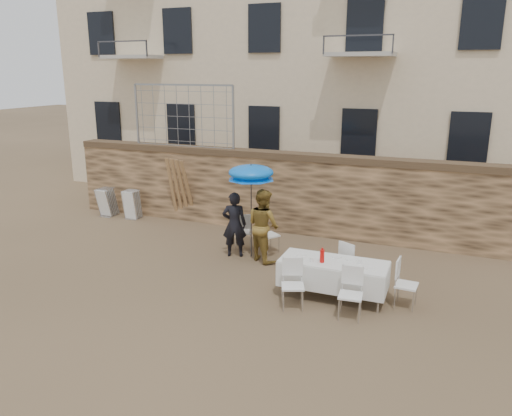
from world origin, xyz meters
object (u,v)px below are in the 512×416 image
at_px(banquet_table, 334,263).
at_px(chair_stack_left, 111,200).
at_px(table_chair_front_left, 293,285).
at_px(couple_chair_right, 269,234).
at_px(couple_chair_left, 243,231).
at_px(soda_bottle, 322,256).
at_px(table_chair_side, 407,284).
at_px(man_suit, 234,224).
at_px(umbrella, 251,175).
at_px(chair_stack_right, 135,203).
at_px(table_chair_front_right, 351,294).
at_px(table_chair_back, 351,262).
at_px(woman_dress, 263,225).

bearing_deg(banquet_table, chair_stack_left, 157.29).
bearing_deg(table_chair_front_left, couple_chair_right, 97.86).
height_order(couple_chair_left, couple_chair_right, same).
distance_m(couple_chair_left, soda_bottle, 3.35).
bearing_deg(couple_chair_left, table_chair_side, 137.81).
relative_size(man_suit, chair_stack_left, 1.75).
height_order(couple_chair_left, soda_bottle, soda_bottle).
xyz_separation_m(umbrella, couple_chair_right, (0.30, 0.45, -1.55)).
xyz_separation_m(man_suit, soda_bottle, (2.57, -1.55, 0.10)).
bearing_deg(couple_chair_left, banquet_table, 126.59).
relative_size(soda_bottle, chair_stack_right, 0.28).
bearing_deg(table_chair_front_right, couple_chair_left, 135.54).
xyz_separation_m(soda_bottle, table_chair_front_right, (0.70, -0.60, -0.43)).
height_order(soda_bottle, table_chair_front_left, soda_bottle).
height_order(table_chair_front_right, table_chair_side, same).
xyz_separation_m(couple_chair_left, couple_chair_right, (0.70, 0.00, 0.00)).
xyz_separation_m(couple_chair_left, table_chair_side, (4.17, -1.85, 0.00)).
distance_m(table_chair_back, table_chair_side, 1.39).
height_order(umbrella, table_chair_front_left, umbrella).
distance_m(banquet_table, table_chair_front_right, 0.94).
distance_m(banquet_table, soda_bottle, 0.30).
distance_m(soda_bottle, chair_stack_left, 8.42).
xyz_separation_m(man_suit, chair_stack_right, (-4.20, 1.89, -0.34)).
height_order(woman_dress, couple_chair_right, woman_dress).
bearing_deg(couple_chair_left, table_chair_front_left, 110.53).
height_order(table_chair_front_left, table_chair_back, same).
relative_size(woman_dress, chair_stack_left, 1.89).
height_order(umbrella, soda_bottle, umbrella).
height_order(chair_stack_left, chair_stack_right, same).
distance_m(table_chair_side, chair_stack_left, 9.80).
xyz_separation_m(table_chair_front_right, table_chair_side, (0.90, 0.85, 0.00)).
distance_m(couple_chair_right, chair_stack_right, 5.08).
distance_m(man_suit, chair_stack_right, 4.62).
distance_m(man_suit, table_chair_side, 4.38).
height_order(woman_dress, table_chair_back, woman_dress).
bearing_deg(umbrella, woman_dress, -15.95).
bearing_deg(chair_stack_left, table_chair_back, -17.18).
bearing_deg(umbrella, soda_bottle, -37.23).
height_order(couple_chair_right, table_chair_front_left, same).
bearing_deg(table_chair_front_right, umbrella, 136.99).
distance_m(couple_chair_left, table_chair_front_right, 4.24).
distance_m(umbrella, chair_stack_right, 5.18).
xyz_separation_m(table_chair_back, chair_stack_left, (-8.07, 2.49, -0.02)).
height_order(couple_chair_right, banquet_table, couple_chair_right).
xyz_separation_m(woman_dress, chair_stack_right, (-4.95, 1.89, -0.41)).
distance_m(woman_dress, soda_bottle, 2.39).
xyz_separation_m(banquet_table, table_chair_front_right, (0.50, -0.75, -0.25)).
height_order(couple_chair_left, table_chair_side, same).
bearing_deg(table_chair_side, woman_dress, 73.35).
distance_m(umbrella, soda_bottle, 2.95).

